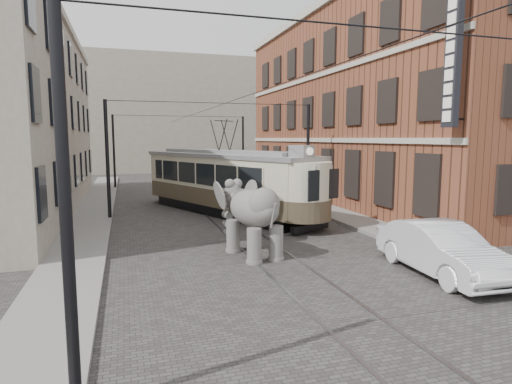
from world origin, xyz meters
name	(u,v)px	position (x,y,z in m)	size (l,w,h in m)	color
ground	(249,239)	(0.00, 0.00, 0.00)	(120.00, 120.00, 0.00)	#413F3C
tram_rails	(249,239)	(0.00, 0.00, 0.01)	(1.54, 80.00, 0.02)	slate
sidewalk_right	(377,228)	(6.00, 0.00, 0.07)	(2.00, 60.00, 0.15)	slate
sidewalk_left	(79,249)	(-6.50, 0.00, 0.07)	(2.00, 60.00, 0.15)	slate
brick_building	(370,110)	(11.00, 9.00, 6.00)	(8.00, 26.00, 12.00)	brown
stucco_building	(4,122)	(-11.00, 10.00, 5.00)	(7.00, 24.00, 10.00)	gray
distant_block	(162,115)	(0.00, 40.00, 7.00)	(28.00, 10.00, 14.00)	gray
catenary	(218,160)	(-0.20, 5.00, 3.00)	(11.00, 30.20, 6.00)	black
tram	(224,168)	(0.36, 6.07, 2.54)	(2.64, 12.80, 5.08)	beige
elephant	(254,219)	(-0.54, -2.43, 1.31)	(2.35, 4.26, 2.61)	slate
parked_car	(441,249)	(4.26, -6.10, 0.79)	(1.68, 4.78, 1.58)	silver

